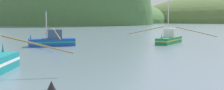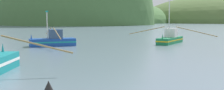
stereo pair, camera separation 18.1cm
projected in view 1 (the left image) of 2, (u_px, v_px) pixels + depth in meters
name	position (u px, v px, depth m)	size (l,w,h in m)	color
hill_far_left	(78.00, 25.00, 165.10)	(85.83, 68.66, 108.18)	#47703D
hill_far_right	(73.00, 23.00, 228.01)	(158.34, 126.67, 40.88)	#47703D
hill_far_center	(10.00, 23.00, 229.33)	(182.48, 145.98, 61.82)	#2D562D
fishing_boat_green	(169.00, 39.00, 44.42)	(10.23, 9.42, 7.23)	#197A47
fishing_boat_blue	(52.00, 41.00, 40.16)	(6.42, 11.96, 4.83)	#19479E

